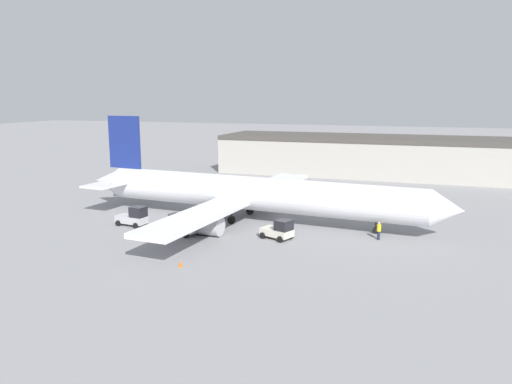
# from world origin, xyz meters

# --- Properties ---
(ground_plane) EXTENTS (400.00, 400.00, 0.00)m
(ground_plane) POSITION_xyz_m (0.00, 0.00, 0.00)
(ground_plane) COLOR gray
(terminal_building) EXTENTS (63.01, 14.69, 6.98)m
(terminal_building) POSITION_xyz_m (12.80, 39.52, 3.49)
(terminal_building) COLOR #ADA89E
(terminal_building) RESTS_ON ground_plane
(airplane) EXTENTS (45.13, 36.96, 11.61)m
(airplane) POSITION_xyz_m (-1.04, 0.08, 3.10)
(airplane) COLOR white
(airplane) RESTS_ON ground_plane
(ground_crew_worker) EXTENTS (0.40, 0.40, 1.80)m
(ground_crew_worker) POSITION_xyz_m (14.03, -3.32, 0.96)
(ground_crew_worker) COLOR #1E2338
(ground_crew_worker) RESTS_ON ground_plane
(baggage_tug) EXTENTS (3.54, 2.86, 2.05)m
(baggage_tug) POSITION_xyz_m (4.65, -6.40, 0.94)
(baggage_tug) COLOR beige
(baggage_tug) RESTS_ON ground_plane
(belt_loader_truck) EXTENTS (3.66, 2.83, 2.04)m
(belt_loader_truck) POSITION_xyz_m (-4.92, -7.95, 0.99)
(belt_loader_truck) COLOR #B2B2B7
(belt_loader_truck) RESTS_ON ground_plane
(pushback_tug) EXTENTS (3.65, 2.21, 2.22)m
(pushback_tug) POSITION_xyz_m (-11.86, -6.66, 1.00)
(pushback_tug) COLOR #B2B2B7
(pushback_tug) RESTS_ON ground_plane
(safety_cone_near) EXTENTS (0.36, 0.36, 0.55)m
(safety_cone_near) POSITION_xyz_m (-0.72, -17.02, 0.28)
(safety_cone_near) COLOR #EF590F
(safety_cone_near) RESTS_ON ground_plane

